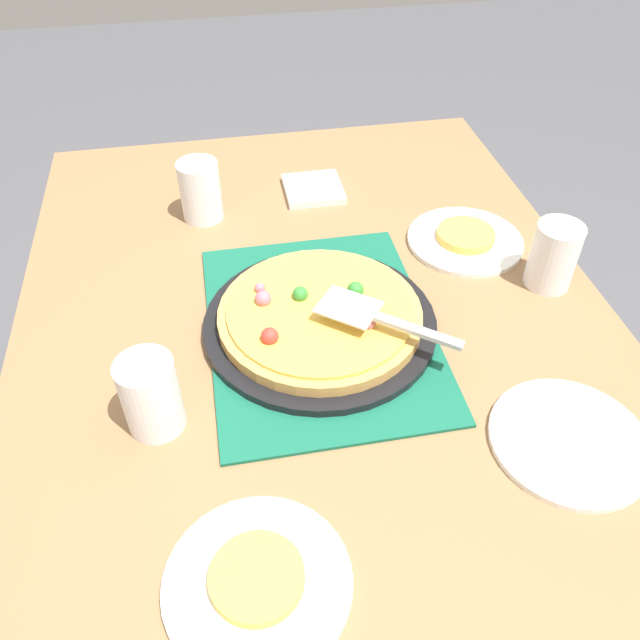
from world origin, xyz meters
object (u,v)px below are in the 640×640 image
Objects in this scene: served_slice_left at (257,578)px; cup_corner at (554,256)px; plate_far_right at (465,241)px; pizza at (320,314)px; pizza_pan at (320,323)px; plate_near_left at (258,583)px; cup_near at (200,191)px; cup_far at (151,395)px; napkin_stack at (313,189)px; pizza_server at (377,317)px; plate_side at (569,441)px; served_slice_right at (466,235)px.

cup_corner is (-0.45, 0.57, 0.04)m from served_slice_left.
pizza is at bearing -59.85° from plate_far_right.
served_slice_left reaches higher than pizza_pan.
pizza_pan is at bearing 159.90° from served_slice_left.
cup_near is (-0.78, -0.02, 0.06)m from plate_near_left.
cup_corner reaches higher than served_slice_left.
plate_far_right is 0.67m from cup_far.
cup_near and cup_corner have the same top height.
cup_far reaches higher than napkin_stack.
served_slice_left reaches higher than plate_near_left.
pizza_server reaches higher than napkin_stack.
plate_side is 0.47m from served_slice_right.
plate_far_right is 0.52m from cup_near.
plate_side is at bearing 45.78° from pizza_pan.
plate_far_right is at bearing 135.55° from pizza_server.
served_slice_left is at bearing -51.46° from cup_corner.
plate_side is 2.00× the size of served_slice_right.
plate_far_right is at bearing -144.73° from cup_corner.
cup_far is (0.33, -0.58, 0.06)m from plate_far_right.
pizza_pan is 1.73× the size of plate_near_left.
pizza_pan is at bearing 159.90° from plate_near_left.
cup_corner is at bearing 95.94° from pizza.
cup_far is 0.58× the size of pizza_server.
cup_near is at bearing -150.01° from pizza_server.
cup_near reaches higher than napkin_stack.
cup_near is (-0.18, -0.49, 0.04)m from served_slice_right.
served_slice_right is 0.92× the size of cup_corner.
plate_near_left and plate_far_right have the same top height.
cup_corner is (-0.04, 0.42, 0.03)m from pizza.
pizza_server is at bearing -136.05° from plate_side.
napkin_stack is (-0.42, 0.06, -0.01)m from pizza_pan.
pizza_server is (0.06, 0.08, 0.04)m from pizza.
plate_side is at bearing 43.95° from pizza_server.
served_slice_left is 0.85m from napkin_stack.
pizza_server is at bearing 104.48° from cup_far.
pizza is 0.42m from plate_side.
cup_near is 1.00× the size of napkin_stack.
cup_far reaches higher than served_slice_left.
cup_near is at bearing -110.54° from served_slice_right.
plate_far_right is (-0.18, 0.32, -0.03)m from pizza.
napkin_stack is (-0.05, 0.23, -0.05)m from cup_near.
plate_near_left is 1.00× the size of plate_far_right.
plate_side is at bearing 35.43° from cup_near.
plate_far_right is at bearing 0.00° from served_slice_right.
pizza_pan reaches higher than plate_near_left.
served_slice_right is 0.67m from cup_far.
napkin_stack is (-0.42, 0.06, -0.03)m from pizza.
cup_near is at bearing -155.22° from pizza.
pizza is 0.41m from cup_near.
cup_corner reaches higher than pizza_server.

